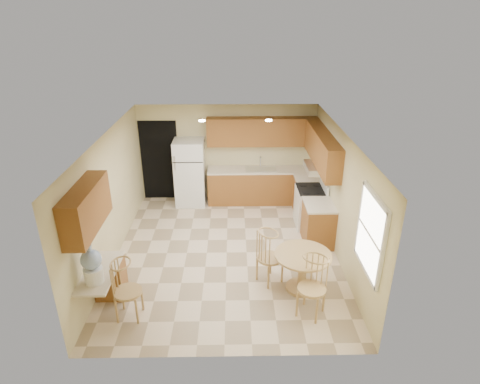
{
  "coord_description": "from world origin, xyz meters",
  "views": [
    {
      "loc": [
        0.15,
        -7.07,
        4.58
      ],
      "look_at": [
        0.28,
        0.3,
        1.24
      ],
      "focal_mm": 30.0,
      "sensor_mm": 36.0,
      "label": 1
    }
  ],
  "objects_px": {
    "dining_table": "(302,266)",
    "chair_table_a": "(271,255)",
    "refrigerator": "(190,173)",
    "water_crock": "(92,266)",
    "stove": "(310,206)",
    "chair_table_b": "(314,286)",
    "chair_desk": "(125,289)"
  },
  "relations": [
    {
      "from": "dining_table",
      "to": "refrigerator",
      "type": "bearing_deg",
      "value": 122.5
    },
    {
      "from": "refrigerator",
      "to": "dining_table",
      "type": "distance_m",
      "value": 4.3
    },
    {
      "from": "chair_table_b",
      "to": "dining_table",
      "type": "bearing_deg",
      "value": -54.96
    },
    {
      "from": "stove",
      "to": "chair_table_a",
      "type": "height_order",
      "value": "stove"
    },
    {
      "from": "refrigerator",
      "to": "stove",
      "type": "bearing_deg",
      "value": -22.99
    },
    {
      "from": "stove",
      "to": "chair_table_b",
      "type": "xyz_separation_m",
      "value": [
        -0.52,
        -3.15,
        0.18
      ]
    },
    {
      "from": "dining_table",
      "to": "chair_desk",
      "type": "xyz_separation_m",
      "value": [
        -2.9,
        -0.75,
        0.15
      ]
    },
    {
      "from": "dining_table",
      "to": "chair_table_b",
      "type": "xyz_separation_m",
      "value": [
        0.05,
        -0.75,
        0.16
      ]
    },
    {
      "from": "dining_table",
      "to": "chair_table_b",
      "type": "relative_size",
      "value": 0.94
    },
    {
      "from": "refrigerator",
      "to": "water_crock",
      "type": "relative_size",
      "value": 2.61
    },
    {
      "from": "dining_table",
      "to": "water_crock",
      "type": "relative_size",
      "value": 1.54
    },
    {
      "from": "refrigerator",
      "to": "water_crock",
      "type": "bearing_deg",
      "value": -103.52
    },
    {
      "from": "chair_table_b",
      "to": "water_crock",
      "type": "xyz_separation_m",
      "value": [
        -3.4,
        -0.0,
        0.42
      ]
    },
    {
      "from": "chair_table_a",
      "to": "chair_table_b",
      "type": "height_order",
      "value": "chair_table_b"
    },
    {
      "from": "chair_desk",
      "to": "water_crock",
      "type": "distance_m",
      "value": 0.63
    },
    {
      "from": "chair_table_a",
      "to": "chair_table_b",
      "type": "relative_size",
      "value": 0.99
    },
    {
      "from": "chair_table_a",
      "to": "water_crock",
      "type": "distance_m",
      "value": 2.97
    },
    {
      "from": "water_crock",
      "to": "refrigerator",
      "type": "bearing_deg",
      "value": 76.48
    },
    {
      "from": "chair_table_b",
      "to": "chair_desk",
      "type": "xyz_separation_m",
      "value": [
        -2.95,
        -0.0,
        -0.02
      ]
    },
    {
      "from": "chair_table_b",
      "to": "chair_desk",
      "type": "height_order",
      "value": "chair_table_b"
    },
    {
      "from": "refrigerator",
      "to": "stove",
      "type": "xyz_separation_m",
      "value": [
        2.88,
        -1.22,
        -0.38
      ]
    },
    {
      "from": "stove",
      "to": "chair_desk",
      "type": "height_order",
      "value": "stove"
    },
    {
      "from": "refrigerator",
      "to": "stove",
      "type": "height_order",
      "value": "refrigerator"
    },
    {
      "from": "water_crock",
      "to": "stove",
      "type": "bearing_deg",
      "value": 38.72
    },
    {
      "from": "dining_table",
      "to": "chair_table_a",
      "type": "relative_size",
      "value": 0.95
    },
    {
      "from": "chair_table_b",
      "to": "water_crock",
      "type": "height_order",
      "value": "water_crock"
    },
    {
      "from": "stove",
      "to": "dining_table",
      "type": "xyz_separation_m",
      "value": [
        -0.57,
        -2.39,
        0.01
      ]
    },
    {
      "from": "chair_table_a",
      "to": "chair_desk",
      "type": "distance_m",
      "value": 2.52
    },
    {
      "from": "stove",
      "to": "chair_table_a",
      "type": "xyz_separation_m",
      "value": [
        -1.12,
        -2.24,
        0.17
      ]
    },
    {
      "from": "refrigerator",
      "to": "chair_table_b",
      "type": "bearing_deg",
      "value": -61.71
    },
    {
      "from": "stove",
      "to": "dining_table",
      "type": "relative_size",
      "value": 1.09
    },
    {
      "from": "refrigerator",
      "to": "chair_table_b",
      "type": "xyz_separation_m",
      "value": [
        2.35,
        -4.37,
        -0.2
      ]
    }
  ]
}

